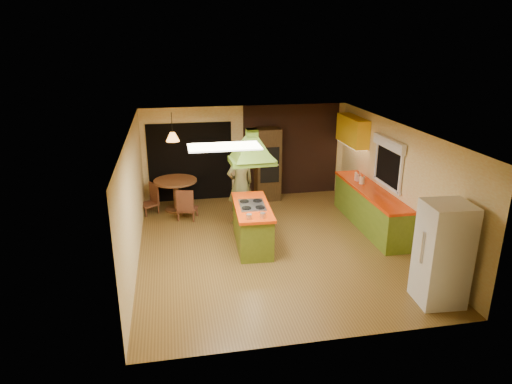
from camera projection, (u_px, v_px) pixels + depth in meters
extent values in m
plane|color=brown|center=(272.00, 246.00, 9.69)|extent=(6.50, 6.50, 0.00)
plane|color=beige|center=(246.00, 152.00, 12.30)|extent=(5.50, 0.00, 5.50)
plane|color=beige|center=(324.00, 265.00, 6.26)|extent=(5.50, 0.00, 5.50)
plane|color=beige|center=(133.00, 199.00, 8.80)|extent=(0.00, 6.50, 6.50)
plane|color=beige|center=(397.00, 183.00, 9.76)|extent=(0.00, 6.50, 6.50)
plane|color=silver|center=(273.00, 130.00, 8.87)|extent=(6.50, 6.50, 0.00)
cube|color=#381E14|center=(291.00, 150.00, 12.50)|extent=(2.64, 0.03, 2.50)
cube|color=black|center=(190.00, 162.00, 12.08)|extent=(2.20, 0.03, 2.10)
cube|color=olive|center=(370.00, 209.00, 10.53)|extent=(0.58, 3.00, 0.86)
cube|color=#E53807|center=(371.00, 190.00, 10.38)|extent=(0.62, 3.05, 0.06)
cube|color=yellow|center=(353.00, 131.00, 11.55)|extent=(0.34, 1.40, 0.70)
cube|color=black|center=(389.00, 164.00, 10.03)|extent=(0.03, 1.16, 0.96)
cube|color=white|center=(389.00, 143.00, 9.87)|extent=(0.10, 1.35, 0.22)
cube|color=white|center=(224.00, 147.00, 7.57)|extent=(1.20, 0.60, 0.03)
cube|color=olive|center=(252.00, 227.00, 9.61)|extent=(0.75, 1.74, 0.84)
cube|color=#EE4007|center=(252.00, 207.00, 9.46)|extent=(0.82, 1.82, 0.06)
cube|color=silver|center=(252.00, 205.00, 9.45)|extent=(0.56, 0.78, 0.02)
cube|color=#50741D|center=(252.00, 161.00, 9.14)|extent=(0.91, 0.67, 0.11)
pyramid|color=#50741D|center=(252.00, 137.00, 8.98)|extent=(0.91, 0.67, 0.45)
cube|color=#50741D|center=(252.00, 133.00, 8.96)|extent=(0.22, 0.22, 0.15)
imported|color=brown|center=(241.00, 184.00, 10.58)|extent=(0.83, 0.71, 1.93)
cube|color=silver|center=(443.00, 254.00, 7.40)|extent=(0.76, 0.72, 1.75)
cube|color=#402C14|center=(267.00, 164.00, 12.20)|extent=(0.65, 0.59, 1.95)
cube|color=black|center=(270.00, 156.00, 11.83)|extent=(0.50, 0.03, 0.45)
cube|color=black|center=(270.00, 174.00, 11.99)|extent=(0.50, 0.03, 0.45)
cylinder|color=brown|center=(175.00, 181.00, 11.44)|extent=(1.08, 1.08, 0.05)
cylinder|color=brown|center=(176.00, 195.00, 11.56)|extent=(0.14, 0.14, 0.76)
cylinder|color=brown|center=(177.00, 209.00, 11.68)|extent=(0.60, 0.60, 0.05)
cone|color=#FF9E3F|center=(173.00, 137.00, 11.07)|extent=(0.41, 0.41, 0.21)
cylinder|color=#FDEBCB|center=(357.00, 176.00, 10.99)|extent=(0.16, 0.16, 0.20)
cylinder|color=beige|center=(358.00, 177.00, 10.95)|extent=(0.15, 0.15, 0.17)
cylinder|color=beige|center=(362.00, 180.00, 10.73)|extent=(0.17, 0.17, 0.18)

